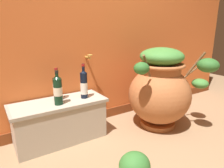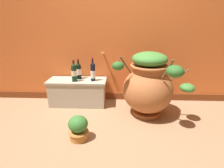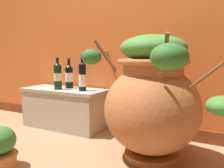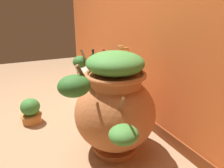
{
  "view_description": "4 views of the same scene",
  "coord_description": "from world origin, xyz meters",
  "px_view_note": "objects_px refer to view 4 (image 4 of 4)",
  "views": [
    {
      "loc": [
        -1.09,
        -0.87,
        1.06
      ],
      "look_at": [
        -0.03,
        0.78,
        0.52
      ],
      "focal_mm": 32.47,
      "sensor_mm": 36.0,
      "label": 1
    },
    {
      "loc": [
        0.08,
        -1.63,
        1.22
      ],
      "look_at": [
        -0.01,
        0.79,
        0.38
      ],
      "focal_mm": 28.48,
      "sensor_mm": 36.0,
      "label": 2
    },
    {
      "loc": [
        0.98,
        -0.93,
        0.73
      ],
      "look_at": [
        0.06,
        0.79,
        0.49
      ],
      "focal_mm": 37.43,
      "sensor_mm": 36.0,
      "label": 3
    },
    {
      "loc": [
        1.84,
        -0.1,
        1.15
      ],
      "look_at": [
        0.03,
        0.8,
        0.44
      ],
      "focal_mm": 33.03,
      "sensor_mm": 36.0,
      "label": 4
    }
  ],
  "objects_px": {
    "wine_bottle_middle": "(105,67)",
    "wine_bottle_right": "(93,63)",
    "wine_bottle_left": "(104,63)",
    "potted_shrub": "(31,111)",
    "terracotta_urn": "(114,106)"
  },
  "relations": [
    {
      "from": "terracotta_urn",
      "to": "potted_shrub",
      "type": "xyz_separation_m",
      "value": [
        -0.83,
        -0.59,
        -0.29
      ]
    },
    {
      "from": "terracotta_urn",
      "to": "wine_bottle_middle",
      "type": "height_order",
      "value": "terracotta_urn"
    },
    {
      "from": "wine_bottle_middle",
      "to": "wine_bottle_right",
      "type": "relative_size",
      "value": 1.09
    },
    {
      "from": "wine_bottle_middle",
      "to": "wine_bottle_right",
      "type": "bearing_deg",
      "value": -172.58
    },
    {
      "from": "wine_bottle_middle",
      "to": "potted_shrub",
      "type": "height_order",
      "value": "wine_bottle_middle"
    },
    {
      "from": "wine_bottle_middle",
      "to": "wine_bottle_right",
      "type": "xyz_separation_m",
      "value": [
        -0.27,
        -0.04,
        0.0
      ]
    },
    {
      "from": "terracotta_urn",
      "to": "wine_bottle_right",
      "type": "height_order",
      "value": "terracotta_urn"
    },
    {
      "from": "wine_bottle_left",
      "to": "potted_shrub",
      "type": "distance_m",
      "value": 1.04
    },
    {
      "from": "wine_bottle_left",
      "to": "potted_shrub",
      "type": "bearing_deg",
      "value": -79.25
    },
    {
      "from": "terracotta_urn",
      "to": "wine_bottle_left",
      "type": "bearing_deg",
      "value": 160.33
    },
    {
      "from": "wine_bottle_left",
      "to": "wine_bottle_middle",
      "type": "bearing_deg",
      "value": -21.99
    },
    {
      "from": "terracotta_urn",
      "to": "potted_shrub",
      "type": "distance_m",
      "value": 1.06
    },
    {
      "from": "potted_shrub",
      "to": "wine_bottle_middle",
      "type": "bearing_deg",
      "value": 86.57
    },
    {
      "from": "wine_bottle_left",
      "to": "potted_shrub",
      "type": "relative_size",
      "value": 1.1
    },
    {
      "from": "wine_bottle_right",
      "to": "potted_shrub",
      "type": "relative_size",
      "value": 1.12
    }
  ]
}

